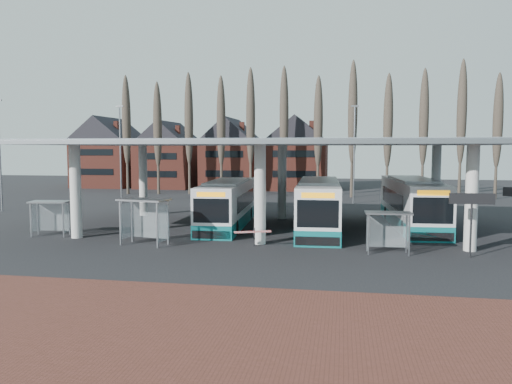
% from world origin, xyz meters
% --- Properties ---
extents(ground, '(140.00, 140.00, 0.00)m').
position_xyz_m(ground, '(0.00, 0.00, 0.00)').
color(ground, black).
rests_on(ground, ground).
extents(brick_strip, '(70.00, 10.00, 0.03)m').
position_xyz_m(brick_strip, '(0.00, -12.00, 0.01)').
color(brick_strip, '#582B23').
rests_on(brick_strip, ground).
extents(station_canopy, '(32.00, 16.00, 6.34)m').
position_xyz_m(station_canopy, '(0.00, 8.00, 5.68)').
color(station_canopy, silver).
rests_on(station_canopy, ground).
extents(poplar_row, '(45.10, 1.10, 14.50)m').
position_xyz_m(poplar_row, '(0.00, 33.00, 8.78)').
color(poplar_row, '#473D33').
rests_on(poplar_row, ground).
extents(townhouse_row, '(36.80, 10.30, 12.25)m').
position_xyz_m(townhouse_row, '(-15.75, 44.00, 5.94)').
color(townhouse_row, maroon).
rests_on(townhouse_row, ground).
extents(lamp_post_a, '(0.80, 0.16, 10.17)m').
position_xyz_m(lamp_post_a, '(-18.00, 22.00, 5.34)').
color(lamp_post_a, slate).
rests_on(lamp_post_a, ground).
extents(lamp_post_b, '(0.80, 0.16, 10.17)m').
position_xyz_m(lamp_post_b, '(6.00, 26.00, 5.34)').
color(lamp_post_b, slate).
rests_on(lamp_post_b, ground).
extents(lamp_post_d, '(0.80, 0.16, 10.17)m').
position_xyz_m(lamp_post_d, '(-26.00, 14.00, 5.34)').
color(lamp_post_d, slate).
rests_on(lamp_post_d, ground).
extents(bus_1, '(3.30, 12.35, 3.40)m').
position_xyz_m(bus_1, '(-3.53, 9.18, 1.60)').
color(bus_1, silver).
rests_on(bus_1, ground).
extents(bus_2, '(3.27, 13.00, 3.58)m').
position_xyz_m(bus_2, '(3.23, 8.40, 1.69)').
color(bus_2, silver).
rests_on(bus_2, ground).
extents(bus_3, '(3.53, 13.06, 3.59)m').
position_xyz_m(bus_3, '(9.93, 11.10, 1.69)').
color(bus_3, silver).
rests_on(bus_3, ground).
extents(shelter_0, '(2.64, 1.58, 2.31)m').
position_xyz_m(shelter_0, '(-14.07, 2.95, 1.68)').
color(shelter_0, gray).
rests_on(shelter_0, ground).
extents(shelter_1, '(3.22, 2.05, 2.77)m').
position_xyz_m(shelter_1, '(-6.73, 1.14, 2.01)').
color(shelter_1, gray).
rests_on(shelter_1, ground).
extents(shelter_2, '(2.50, 1.29, 2.30)m').
position_xyz_m(shelter_2, '(7.36, 1.03, 1.67)').
color(shelter_2, gray).
rests_on(shelter_2, ground).
extents(info_sign_0, '(2.30, 0.18, 3.41)m').
position_xyz_m(info_sign_0, '(11.58, 0.66, 2.86)').
color(info_sign_0, black).
rests_on(info_sign_0, ground).
extents(barrier, '(2.08, 0.97, 1.09)m').
position_xyz_m(barrier, '(-0.21, 1.33, 0.85)').
color(barrier, black).
rests_on(barrier, ground).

